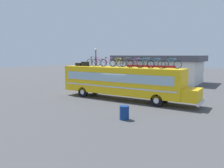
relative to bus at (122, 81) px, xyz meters
name	(u,v)px	position (x,y,z in m)	size (l,w,h in m)	color
ground_plane	(120,99)	(-0.24, 0.00, -1.76)	(120.00, 120.00, 0.00)	#4C4C4F
bus	(122,81)	(0.00, 0.00, 0.00)	(13.20, 2.37, 3.04)	yellow
luggage_bag_1	(79,64)	(-5.13, -0.18, 1.43)	(0.63, 0.35, 0.30)	black
luggage_bag_2	(85,64)	(-4.34, -0.08, 1.50)	(0.72, 0.42, 0.44)	black
rooftop_bicycle_1	(93,62)	(-3.63, 0.39, 1.68)	(1.72, 0.44, 0.97)	black
rooftop_bicycle_2	(98,62)	(-2.65, -0.11, 1.68)	(1.77, 0.44, 0.97)	black
rooftop_bicycle_3	(108,63)	(-1.68, 0.13, 1.66)	(1.67, 0.44, 0.92)	black
rooftop_bicycle_4	(118,63)	(-0.67, 0.34, 1.65)	(1.73, 0.44, 0.90)	black
rooftop_bicycle_5	(125,63)	(0.33, -0.20, 1.66)	(1.70, 0.44, 0.92)	black
rooftop_bicycle_6	(136,64)	(1.39, -0.09, 1.65)	(1.65, 0.44, 0.89)	black
rooftop_bicycle_7	(145,64)	(2.37, -0.28, 1.66)	(1.76, 0.44, 0.92)	black
rooftop_bicycle_8	(156,64)	(3.38, -0.36, 1.65)	(1.65, 0.44, 0.89)	black
rooftop_bicycle_9	(171,64)	(4.41, 0.40, 1.66)	(1.75, 0.44, 0.90)	black
roadside_building	(158,68)	(-2.37, 15.30, 0.34)	(13.37, 6.90, 4.09)	silver
trash_bin	(124,113)	(3.34, -5.59, -1.31)	(0.61, 0.61, 0.90)	navy
street_lamp	(96,63)	(-7.31, 5.77, 1.34)	(0.33, 0.33, 5.05)	#38383D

